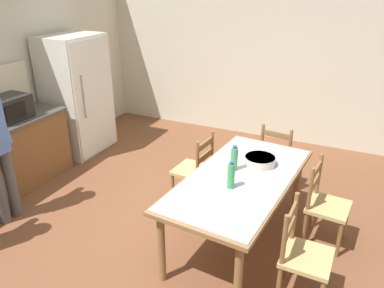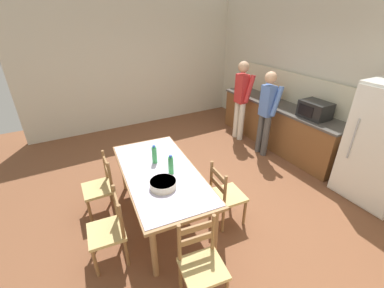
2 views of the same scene
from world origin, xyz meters
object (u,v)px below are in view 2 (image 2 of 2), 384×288
Objects in this scene: microwave at (315,110)px; chair_side_near_left at (101,187)px; bottle_off_centre at (171,165)px; paper_bag at (273,93)px; person_at_counter at (267,110)px; refrigerator at (384,147)px; dining_table at (161,176)px; chair_head_end at (201,265)px; bottle_near_centre at (154,155)px; chair_side_near_right at (109,230)px; chair_side_far_right at (226,195)px; serving_bowl at (163,184)px; person_at_sink at (241,97)px.

chair_side_near_left is (-0.43, -3.77, -0.63)m from microwave.
chair_side_near_left is (-0.61, -0.83, -0.45)m from bottle_off_centre.
person_at_counter is (0.38, -0.51, -0.15)m from paper_bag.
refrigerator is 5.03× the size of paper_bag.
dining_table is 1.28m from chair_head_end.
paper_bag is 1.33× the size of bottle_off_centre.
bottle_near_centre is 0.30× the size of chair_side_near_right.
refrigerator reaches higher than bottle_near_centre.
person_at_counter reaches higher than dining_table.
dining_table is 0.91m from chair_side_near_left.
chair_side_far_right is (0.13, 1.52, 0.00)m from chair_side_near_right.
person_at_counter reaches higher than chair_head_end.
bottle_near_centre is 2.55m from person_at_counter.
microwave is 0.84m from person_at_counter.
microwave is 1.85× the size of bottle_off_centre.
person_at_counter is at bearing -51.10° from chair_side_far_right.
paper_bag is 1.33× the size of bottle_near_centre.
chair_head_end is 0.54× the size of person_at_counter.
microwave is 1.39× the size of paper_bag.
refrigerator is 4.12m from chair_side_near_left.
chair_side_near_right and chair_side_near_left have the same top height.
chair_side_far_right is (-0.76, 0.83, 0.00)m from chair_head_end.
chair_head_end is at bearing -0.38° from serving_bowl.
chair_side_far_right is (0.39, 0.61, -0.45)m from bottle_off_centre.
chair_side_near_left is 0.52× the size of person_at_sink.
person_at_counter is at bearing -141.55° from microwave.
chair_side_far_right is at bearing -131.86° from person_at_sink.
bottle_near_centre is at bearing 48.22° from chair_side_far_right.
serving_bowl is (0.41, -3.14, -0.25)m from microwave.
refrigerator reaches higher than chair_side_far_right.
bottle_off_centre is (-1.05, -2.91, -0.01)m from refrigerator.
microwave is 3.07m from dining_table.
chair_side_near_right is 1.53m from chair_side_far_right.
bottle_off_centre is at bearing -109.88° from refrigerator.
dining_table is 0.25m from bottle_off_centre.
bottle_near_centre is at bearing -169.00° from person_at_counter.
paper_bag is at bearing 179.72° from refrigerator.
chair_side_far_right is 0.54× the size of person_at_counter.
chair_side_far_right is 0.52× the size of person_at_sink.
bottle_off_centre is at bearing 14.32° from bottle_near_centre.
person_at_counter reaches higher than bottle_near_centre.
dining_table is 0.91m from chair_side_near_right.
chair_head_end is 1.12m from chair_side_near_right.
chair_side_near_right and chair_side_far_right have the same top height.
refrigerator is 3.10m from bottle_off_centre.
dining_table is at bearing -88.60° from microwave.
microwave is at bearing 84.98° from chair_side_near_left.
refrigerator is at bearing 67.53° from chair_side_near_left.
paper_bag reaches higher than bottle_near_centre.
bottle_off_centre is 1.05m from chair_side_near_right.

